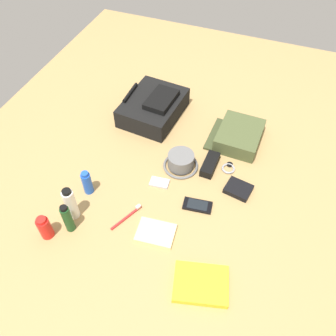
{
  "coord_description": "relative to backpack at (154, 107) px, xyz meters",
  "views": [
    {
      "loc": [
        -0.96,
        -0.36,
        1.25
      ],
      "look_at": [
        0.0,
        0.0,
        0.04
      ],
      "focal_mm": 37.9,
      "sensor_mm": 36.0,
      "label": 1
    }
  ],
  "objects": [
    {
      "name": "toiletry_pouch",
      "position": [
        -0.03,
        -0.46,
        -0.02
      ],
      "size": [
        0.25,
        0.25,
        0.08
      ],
      "color": "#47512D",
      "rests_on": "ground_plane"
    },
    {
      "name": "sunglasses_case",
      "position": [
        -0.24,
        -0.38,
        -0.04
      ],
      "size": [
        0.14,
        0.06,
        0.04
      ],
      "primitive_type": "cube",
      "rotation": [
        0.0,
        0.0,
        -0.03
      ],
      "color": "black",
      "rests_on": "ground_plane"
    },
    {
      "name": "paperback_novel",
      "position": [
        -0.8,
        -0.51,
        -0.04
      ],
      "size": [
        0.19,
        0.23,
        0.03
      ],
      "color": "yellow",
      "rests_on": "ground_plane"
    },
    {
      "name": "sunscreen_spray",
      "position": [
        -0.81,
        0.12,
        -0.0
      ],
      "size": [
        0.05,
        0.05,
        0.11
      ],
      "color": "red",
      "rests_on": "ground_plane"
    },
    {
      "name": "toothpaste_tube",
      "position": [
        -0.69,
        0.07,
        0.03
      ],
      "size": [
        0.05,
        0.05,
        0.17
      ],
      "color": "white",
      "rests_on": "ground_plane"
    },
    {
      "name": "backpack",
      "position": [
        0.0,
        0.0,
        0.0
      ],
      "size": [
        0.36,
        0.29,
        0.13
      ],
      "color": "black",
      "rests_on": "ground_plane"
    },
    {
      "name": "ground_plane",
      "position": [
        -0.35,
        -0.21,
        -0.07
      ],
      "size": [
        2.64,
        2.02,
        0.02
      ],
      "primitive_type": "cube",
      "color": "#AA8751",
      "rests_on": "ground"
    },
    {
      "name": "media_player",
      "position": [
        -0.41,
        -0.2,
        -0.05
      ],
      "size": [
        0.06,
        0.09,
        0.01
      ],
      "color": "#B7B7BC",
      "rests_on": "ground_plane"
    },
    {
      "name": "toothbrush",
      "position": [
        -0.62,
        -0.14,
        -0.05
      ],
      "size": [
        0.15,
        0.08,
        0.02
      ],
      "color": "red",
      "rests_on": "ground_plane"
    },
    {
      "name": "cell_phone",
      "position": [
        -0.47,
        -0.39,
        -0.05
      ],
      "size": [
        0.07,
        0.13,
        0.01
      ],
      "color": "black",
      "rests_on": "ground_plane"
    },
    {
      "name": "wallet",
      "position": [
        -0.33,
        -0.53,
        -0.04
      ],
      "size": [
        0.11,
        0.12,
        0.02
      ],
      "primitive_type": "cube",
      "rotation": [
        0.0,
        0.0,
        -0.17
      ],
      "color": "black",
      "rests_on": "ground_plane"
    },
    {
      "name": "bucket_hat",
      "position": [
        -0.29,
        -0.25,
        -0.02
      ],
      "size": [
        0.16,
        0.16,
        0.08
      ],
      "color": "slate",
      "rests_on": "ground_plane"
    },
    {
      "name": "notepad",
      "position": [
        -0.66,
        -0.28,
        -0.05
      ],
      "size": [
        0.13,
        0.16,
        0.02
      ],
      "primitive_type": "cube",
      "rotation": [
        0.0,
        0.0,
        0.11
      ],
      "color": "beige",
      "rests_on": "ground_plane"
    },
    {
      "name": "shampoo_bottle",
      "position": [
        -0.75,
        0.05,
        0.02
      ],
      "size": [
        0.04,
        0.04,
        0.15
      ],
      "color": "#19471E",
      "rests_on": "ground_plane"
    },
    {
      "name": "deodorant_spray",
      "position": [
        -0.56,
        0.08,
        0.0
      ],
      "size": [
        0.04,
        0.04,
        0.12
      ],
      "color": "blue",
      "rests_on": "ground_plane"
    },
    {
      "name": "wristwatch",
      "position": [
        -0.22,
        -0.46,
        -0.05
      ],
      "size": [
        0.07,
        0.06,
        0.01
      ],
      "color": "#99999E",
      "rests_on": "ground_plane"
    }
  ]
}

